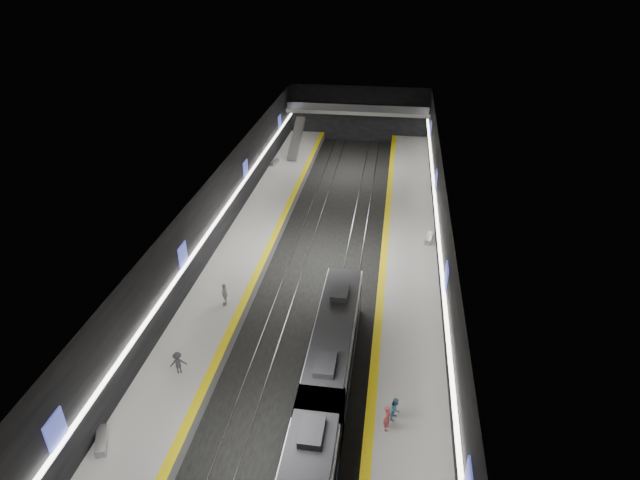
% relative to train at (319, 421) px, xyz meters
% --- Properties ---
extents(ground, '(70.00, 70.00, 0.00)m').
position_rel_train_xyz_m(ground, '(-2.50, 20.30, -2.20)').
color(ground, black).
rests_on(ground, ground).
extents(ceiling, '(20.00, 70.00, 0.04)m').
position_rel_train_xyz_m(ceiling, '(-2.50, 20.30, 5.80)').
color(ceiling, beige).
rests_on(ceiling, wall_left).
extents(wall_left, '(0.04, 70.00, 8.00)m').
position_rel_train_xyz_m(wall_left, '(-12.50, 20.30, 1.80)').
color(wall_left, black).
rests_on(wall_left, ground).
extents(wall_right, '(0.04, 70.00, 8.00)m').
position_rel_train_xyz_m(wall_right, '(7.50, 20.30, 1.80)').
color(wall_right, black).
rests_on(wall_right, ground).
extents(wall_back, '(20.00, 0.04, 8.00)m').
position_rel_train_xyz_m(wall_back, '(-2.50, 55.30, 1.80)').
color(wall_back, black).
rests_on(wall_back, ground).
extents(platform_left, '(5.00, 70.00, 1.00)m').
position_rel_train_xyz_m(platform_left, '(-10.00, 20.30, -1.70)').
color(platform_left, slate).
rests_on(platform_left, ground).
extents(tile_surface_left, '(5.00, 70.00, 0.02)m').
position_rel_train_xyz_m(tile_surface_left, '(-10.00, 20.30, -1.19)').
color(tile_surface_left, '#A5A5A0').
rests_on(tile_surface_left, platform_left).
extents(tactile_strip_left, '(0.60, 70.00, 0.02)m').
position_rel_train_xyz_m(tactile_strip_left, '(-7.80, 20.30, -1.18)').
color(tactile_strip_left, yellow).
rests_on(tactile_strip_left, platform_left).
extents(platform_right, '(5.00, 70.00, 1.00)m').
position_rel_train_xyz_m(platform_right, '(5.00, 20.30, -1.70)').
color(platform_right, slate).
rests_on(platform_right, ground).
extents(tile_surface_right, '(5.00, 70.00, 0.02)m').
position_rel_train_xyz_m(tile_surface_right, '(5.00, 20.30, -1.19)').
color(tile_surface_right, '#A5A5A0').
rests_on(tile_surface_right, platform_right).
extents(tactile_strip_right, '(0.60, 70.00, 0.02)m').
position_rel_train_xyz_m(tactile_strip_right, '(2.80, 20.30, -1.18)').
color(tactile_strip_right, yellow).
rests_on(tactile_strip_right, platform_right).
extents(rails, '(6.52, 70.00, 0.12)m').
position_rel_train_xyz_m(rails, '(-2.50, 20.30, -2.14)').
color(rails, gray).
rests_on(rails, ground).
extents(train, '(2.69, 27.46, 3.60)m').
position_rel_train_xyz_m(train, '(0.00, 0.00, 0.00)').
color(train, '#0D1932').
rests_on(train, ground).
extents(ad_posters, '(19.94, 53.50, 2.20)m').
position_rel_train_xyz_m(ad_posters, '(-2.50, 21.30, 2.30)').
color(ad_posters, '#4650D2').
rests_on(ad_posters, wall_left).
extents(cove_light_left, '(0.25, 68.60, 0.12)m').
position_rel_train_xyz_m(cove_light_left, '(-12.30, 20.30, 1.60)').
color(cove_light_left, white).
rests_on(cove_light_left, wall_left).
extents(cove_light_right, '(0.25, 68.60, 0.12)m').
position_rel_train_xyz_m(cove_light_right, '(7.30, 20.30, 1.60)').
color(cove_light_right, white).
rests_on(cove_light_right, wall_right).
extents(mezzanine_bridge, '(20.00, 3.00, 1.50)m').
position_rel_train_xyz_m(mezzanine_bridge, '(-2.50, 53.22, 2.84)').
color(mezzanine_bridge, gray).
rests_on(mezzanine_bridge, wall_left).
extents(escalator, '(1.20, 7.50, 3.92)m').
position_rel_train_xyz_m(escalator, '(-10.00, 46.30, 0.70)').
color(escalator, '#99999E').
rests_on(escalator, platform_left).
extents(bench_left_near, '(1.33, 2.08, 0.49)m').
position_rel_train_xyz_m(bench_left_near, '(-12.00, -2.34, -0.95)').
color(bench_left_near, '#99999E').
rests_on(bench_left_near, platform_left).
extents(bench_left_far, '(0.90, 1.99, 0.47)m').
position_rel_train_xyz_m(bench_left_far, '(-12.00, 41.59, -0.96)').
color(bench_left_far, '#99999E').
rests_on(bench_left_far, platform_left).
extents(bench_right_far, '(0.95, 2.11, 0.50)m').
position_rel_train_xyz_m(bench_right_far, '(6.90, 24.22, -0.95)').
color(bench_right_far, '#99999E').
rests_on(bench_right_far, platform_right).
extents(passenger_right_a, '(0.47, 0.67, 1.74)m').
position_rel_train_xyz_m(passenger_right_a, '(3.79, 1.08, -0.32)').
color(passenger_right_a, '#C14848').
rests_on(passenger_right_a, platform_right).
extents(passenger_right_b, '(0.81, 0.91, 1.54)m').
position_rel_train_xyz_m(passenger_right_b, '(4.25, 1.98, -0.42)').
color(passenger_right_b, teal).
rests_on(passenger_right_b, platform_right).
extents(passenger_left_a, '(0.69, 1.20, 1.92)m').
position_rel_train_xyz_m(passenger_left_a, '(-9.09, 11.51, -0.23)').
color(passenger_left_a, silver).
rests_on(passenger_left_a, platform_left).
extents(passenger_left_b, '(1.21, 0.95, 1.63)m').
position_rel_train_xyz_m(passenger_left_b, '(-9.82, 3.76, -0.38)').
color(passenger_left_b, '#393A40').
rests_on(passenger_left_b, platform_left).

